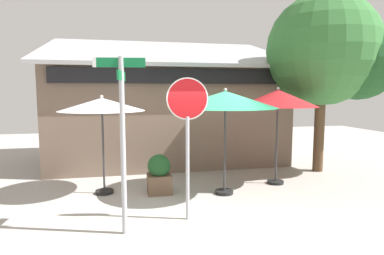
{
  "coord_description": "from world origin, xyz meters",
  "views": [
    {
      "loc": [
        -1.78,
        -6.7,
        2.5
      ],
      "look_at": [
        -0.04,
        1.2,
        1.6
      ],
      "focal_mm": 30.38,
      "sensor_mm": 36.0,
      "label": 1
    }
  ],
  "objects": [
    {
      "name": "ground_plane",
      "position": [
        0.0,
        0.0,
        -0.05
      ],
      "size": [
        28.0,
        28.0,
        0.1
      ],
      "primitive_type": "cube",
      "color": "#ADA8A0"
    },
    {
      "name": "cafe_building",
      "position": [
        -0.14,
        5.14,
        1.75
      ],
      "size": [
        8.3,
        4.92,
        4.6
      ],
      "color": "#705B4C",
      "rests_on": "ground"
    },
    {
      "name": "street_sign_post",
      "position": [
        -1.76,
        -1.06,
        1.87
      ],
      "size": [
        0.87,
        0.81,
        3.08
      ],
      "color": "#A8AAB2",
      "rests_on": "ground"
    },
    {
      "name": "stop_sign",
      "position": [
        -0.54,
        -0.67,
        1.94
      ],
      "size": [
        0.8,
        0.08,
        2.77
      ],
      "color": "#A8AAB2",
      "rests_on": "ground"
    },
    {
      "name": "patio_umbrella_ivory_left",
      "position": [
        -2.22,
        1.36,
        2.16
      ],
      "size": [
        2.05,
        2.05,
        2.42
      ],
      "color": "black",
      "rests_on": "ground"
    },
    {
      "name": "patio_umbrella_forest_green_right",
      "position": [
        0.66,
        0.7,
        2.29
      ],
      "size": [
        2.51,
        2.51,
        2.58
      ],
      "color": "black",
      "rests_on": "ground"
    },
    {
      "name": "patio_umbrella_crimson_far_right",
      "position": [
        2.31,
        1.25,
        2.31
      ],
      "size": [
        2.1,
        2.1,
        2.62
      ],
      "color": "black",
      "rests_on": "ground"
    },
    {
      "name": "shade_tree",
      "position": [
        4.5,
        2.16,
        3.66
      ],
      "size": [
        3.8,
        3.38,
        5.45
      ],
      "color": "brown",
      "rests_on": "ground"
    },
    {
      "name": "sidewalk_planter",
      "position": [
        -0.89,
        1.1,
        0.48
      ],
      "size": [
        0.57,
        0.57,
        0.97
      ],
      "color": "brown",
      "rests_on": "ground"
    }
  ]
}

